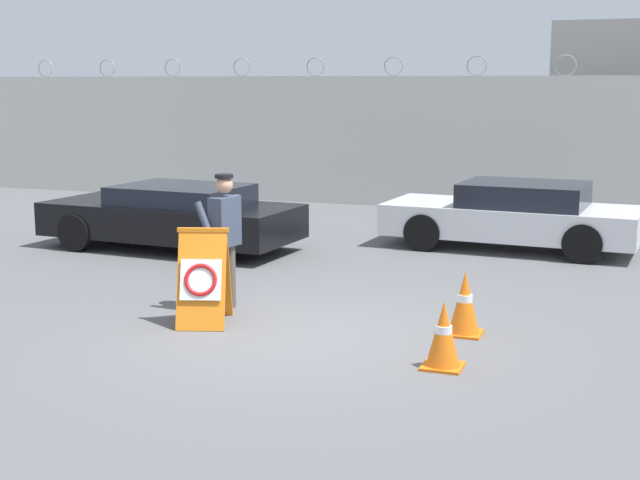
# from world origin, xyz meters

# --- Properties ---
(ground_plane) EXTENTS (90.00, 90.00, 0.00)m
(ground_plane) POSITION_xyz_m (0.00, 0.00, 0.00)
(ground_plane) COLOR #5B5B5E
(perimeter_wall) EXTENTS (36.00, 0.30, 3.53)m
(perimeter_wall) POSITION_xyz_m (0.00, 11.15, 1.54)
(perimeter_wall) COLOR silver
(perimeter_wall) RESTS_ON ground_plane
(barricade_sign) EXTENTS (0.80, 0.93, 1.19)m
(barricade_sign) POSITION_xyz_m (-1.27, 0.07, 0.59)
(barricade_sign) COLOR orange
(barricade_sign) RESTS_ON ground_plane
(security_guard) EXTENTS (0.47, 0.63, 1.77)m
(security_guard) POSITION_xyz_m (-1.35, 0.84, 0.99)
(security_guard) COLOR #514C42
(security_guard) RESTS_ON ground_plane
(traffic_cone_mid) EXTENTS (0.42, 0.42, 0.71)m
(traffic_cone_mid) POSITION_xyz_m (1.86, -0.62, 0.35)
(traffic_cone_mid) COLOR orange
(traffic_cone_mid) RESTS_ON ground_plane
(traffic_cone_far) EXTENTS (0.42, 0.42, 0.76)m
(traffic_cone_far) POSITION_xyz_m (1.83, 0.69, 0.38)
(traffic_cone_far) COLOR orange
(traffic_cone_far) RESTS_ON ground_plane
(parked_car_front_coupe) EXTENTS (4.65, 2.20, 1.15)m
(parked_car_front_coupe) POSITION_xyz_m (-4.08, 4.34, 0.60)
(parked_car_front_coupe) COLOR black
(parked_car_front_coupe) RESTS_ON ground_plane
(parked_car_rear_sedan) EXTENTS (4.51, 2.14, 1.19)m
(parked_car_rear_sedan) POSITION_xyz_m (1.59, 6.45, 0.60)
(parked_car_rear_sedan) COLOR black
(parked_car_rear_sedan) RESTS_ON ground_plane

